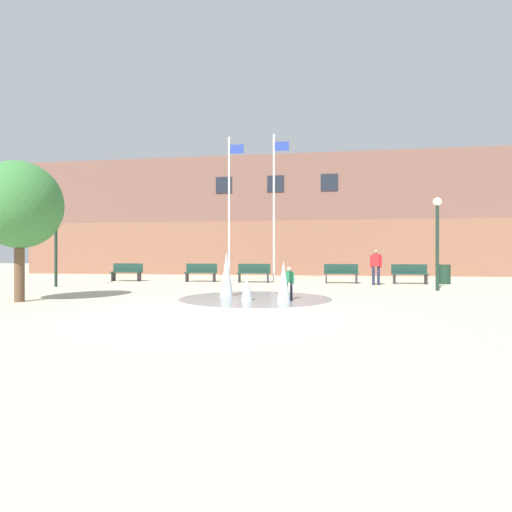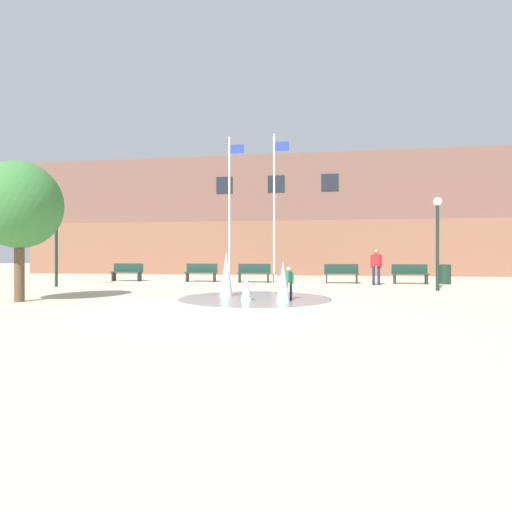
% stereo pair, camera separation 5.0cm
% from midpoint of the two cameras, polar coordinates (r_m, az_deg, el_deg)
% --- Properties ---
extents(ground_plane, '(100.00, 100.00, 0.00)m').
position_cam_midpoint_polar(ground_plane, '(9.26, -7.42, -8.16)').
color(ground_plane, '#BCB299').
extents(library_building, '(36.00, 6.05, 8.05)m').
position_cam_midpoint_polar(library_building, '(29.53, 3.50, 5.35)').
color(library_building, brown).
rests_on(library_building, ground).
extents(splash_fountain, '(4.70, 4.70, 1.44)m').
position_cam_midpoint_polar(splash_fountain, '(12.28, -0.88, -3.93)').
color(splash_fountain, gray).
rests_on(splash_fountain, ground).
extents(park_bench_left_of_flagpoles, '(1.60, 0.44, 0.91)m').
position_cam_midpoint_polar(park_bench_left_of_flagpoles, '(21.57, -17.86, -2.15)').
color(park_bench_left_of_flagpoles, '#28282D').
rests_on(park_bench_left_of_flagpoles, ground).
extents(park_bench_under_left_flagpole, '(1.60, 0.44, 0.91)m').
position_cam_midpoint_polar(park_bench_under_left_flagpole, '(20.21, -7.77, -2.30)').
color(park_bench_under_left_flagpole, '#28282D').
rests_on(park_bench_under_left_flagpole, ground).
extents(park_bench_under_right_flagpole, '(1.60, 0.44, 0.91)m').
position_cam_midpoint_polar(park_bench_under_right_flagpole, '(19.51, -0.22, -2.39)').
color(park_bench_under_right_flagpole, '#28282D').
rests_on(park_bench_under_right_flagpole, ground).
extents(park_bench_near_trashcan, '(1.60, 0.44, 0.91)m').
position_cam_midpoint_polar(park_bench_near_trashcan, '(19.35, 12.18, -2.41)').
color(park_bench_near_trashcan, '#28282D').
rests_on(park_bench_near_trashcan, ground).
extents(park_bench_far_right, '(1.60, 0.44, 0.91)m').
position_cam_midpoint_polar(park_bench_far_right, '(19.81, 21.22, -2.36)').
color(park_bench_far_right, '#28282D').
rests_on(park_bench_far_right, ground).
extents(adult_watching, '(0.50, 0.31, 1.59)m').
position_cam_midpoint_polar(adult_watching, '(18.53, 16.87, -1.12)').
color(adult_watching, '#1E233D').
rests_on(adult_watching, ground).
extents(child_running, '(0.31, 0.24, 0.99)m').
position_cam_midpoint_polar(child_running, '(11.97, 4.81, -3.49)').
color(child_running, '#1E233D').
rests_on(child_running, ground).
extents(flagpole_left, '(0.80, 0.10, 7.34)m').
position_cam_midpoint_polar(flagpole_left, '(20.46, -3.66, 7.36)').
color(flagpole_left, silver).
rests_on(flagpole_left, ground).
extents(flagpole_right, '(0.80, 0.10, 7.39)m').
position_cam_midpoint_polar(flagpole_right, '(20.11, 2.77, 7.56)').
color(flagpole_right, silver).
rests_on(flagpole_right, ground).
extents(lamp_post_left_lane, '(0.32, 0.32, 3.53)m').
position_cam_midpoint_polar(lamp_post_left_lane, '(18.84, -26.57, 3.16)').
color(lamp_post_left_lane, '#192D23').
rests_on(lamp_post_left_lane, ground).
extents(lamp_post_right_lane, '(0.32, 0.32, 3.50)m').
position_cam_midpoint_polar(lamp_post_right_lane, '(16.45, 24.58, 3.55)').
color(lamp_post_right_lane, '#192D23').
rests_on(lamp_post_right_lane, ground).
extents(trash_can, '(0.56, 0.56, 0.90)m').
position_cam_midpoint_polar(trash_can, '(20.40, 25.39, -2.37)').
color(trash_can, '#193323').
rests_on(trash_can, ground).
extents(street_tree_foreground, '(2.34, 2.34, 4.02)m').
position_cam_midpoint_polar(street_tree_foreground, '(13.33, -30.64, 6.25)').
color(street_tree_foreground, brown).
rests_on(street_tree_foreground, ground).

